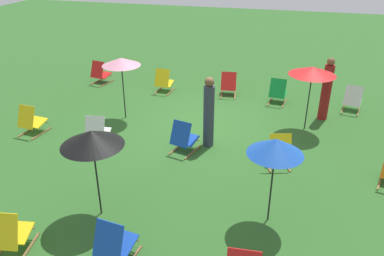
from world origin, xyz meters
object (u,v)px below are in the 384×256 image
Objects in this scene: person_1 at (209,113)px; deckchair_11 at (353,100)px; deckchair_0 at (97,132)px; umbrella_1 at (121,62)px; deckchair_1 at (278,92)px; umbrella_0 at (313,71)px; deckchair_4 at (114,244)px; deckchair_2 at (229,85)px; deckchair_13 at (164,82)px; deckchair_9 at (278,151)px; deckchair_8 at (10,234)px; person_0 at (326,90)px; deckchair_5 at (100,73)px; deckchair_12 at (31,121)px; deckchair_3 at (184,138)px; umbrella_3 at (276,147)px; umbrella_2 at (92,138)px.

deckchair_11 is at bearing -41.10° from person_1.
umbrella_1 reaches higher than deckchair_0.
deckchair_1 is 2.22m from umbrella_0.
deckchair_4 is at bearing 112.51° from umbrella_1.
deckchair_4 is (0.42, 7.65, 0.00)m from deckchair_2.
deckchair_13 is 0.47× the size of person_1.
umbrella_0 reaches higher than deckchair_9.
deckchair_9 is (-2.28, -3.67, 0.00)m from deckchair_4.
deckchair_4 is 6.59m from umbrella_0.
deckchair_8 and deckchair_13 have the same top height.
deckchair_11 is at bearing -99.71° from person_0.
deckchair_8 is at bearing 15.33° from deckchair_4.
deckchair_4 is 1.00× the size of deckchair_5.
deckchair_0 is 0.47× the size of umbrella_1.
person_1 reaches higher than deckchair_12.
umbrella_1 is at bearing -19.48° from deckchair_3.
person_0 is (-5.50, -1.43, -0.79)m from umbrella_1.
umbrella_3 reaches higher than deckchair_11.
deckchair_11 is (-3.78, 0.30, 0.00)m from deckchair_2.
deckchair_11 is (-5.93, -7.60, 0.00)m from deckchair_8.
deckchair_9 is (-2.23, 0.03, 0.00)m from deckchair_3.
deckchair_9 is 1.04× the size of deckchair_11.
deckchair_2 is 1.00× the size of deckchair_11.
umbrella_2 is at bearing 12.06° from umbrella_3.
deckchair_3 is at bearing -83.60° from deckchair_4.
deckchair_5 is 8.40m from deckchair_11.
umbrella_3 is (-3.99, -1.94, 1.17)m from deckchair_8.
person_1 is at bearing -172.49° from deckchair_0.
umbrella_2 is (3.08, 2.63, 1.23)m from deckchair_9.
person_1 is at bearing -121.11° from deckchair_3.
deckchair_1 is 1.63m from person_0.
deckchair_1 is at bearing -178.30° from deckchair_13.
deckchair_3 is 4.33m from deckchair_8.
umbrella_0 is (-0.59, -2.12, 1.27)m from deckchair_9.
deckchair_3 is 1.03× the size of deckchair_8.
person_0 is (-7.43, -3.04, 0.49)m from deckchair_12.
person_1 is at bearing 159.81° from umbrella_1.
deckchair_1 is (-4.12, -3.96, 0.00)m from deckchair_0.
deckchair_13 is at bearing -60.85° from deckchair_9.
deckchair_11 is 0.47× the size of person_0.
deckchair_12 is 0.46× the size of person_0.
deckchair_12 is at bearing 17.73° from umbrella_0.
deckchair_13 is at bearing 5.71° from deckchair_1.
person_1 is (-2.69, 0.99, -0.79)m from umbrella_1.
deckchair_0 and deckchair_1 have the same top height.
deckchair_9 is at bearing 158.59° from deckchair_5.
umbrella_2 is at bearing 22.55° from deckchair_9.
deckchair_5 is 8.27m from deckchair_8.
deckchair_5 is at bearing -49.46° from deckchair_9.
deckchair_13 is 5.04m from umbrella_0.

